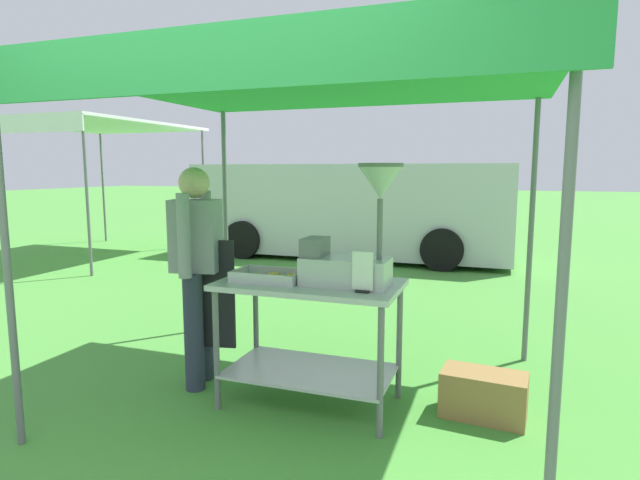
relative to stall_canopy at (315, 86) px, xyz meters
The scene contains 10 objects.
ground_plane 5.10m from the stall_canopy, 92.06° to the left, with size 70.00×70.00×0.00m, color #478E38.
stall_canopy is the anchor object (origin of this frame).
donut_cart 1.52m from the stall_canopy, 90.00° to the right, with size 1.21×0.68×0.85m.
donut_tray 1.30m from the stall_canopy, 149.56° to the right, with size 0.46×0.29×0.07m.
donut_fryer 1.04m from the stall_canopy, 20.46° to the right, with size 0.64×0.28×0.78m.
menu_sign 1.27m from the stall_canopy, 33.51° to the right, with size 0.13×0.05×0.25m.
vendor 1.52m from the stall_canopy, behind, with size 0.47×0.54×1.61m.
supply_crate 2.28m from the stall_canopy, ahead, with size 0.55×0.33×0.30m.
van_silver 6.23m from the stall_canopy, 103.69° to the left, with size 5.70×2.12×1.69m.
neighbour_tent 7.35m from the stall_canopy, 143.83° to the left, with size 2.79×3.37×2.43m.
Camera 1 is at (1.36, -1.86, 1.59)m, focal length 28.91 mm.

